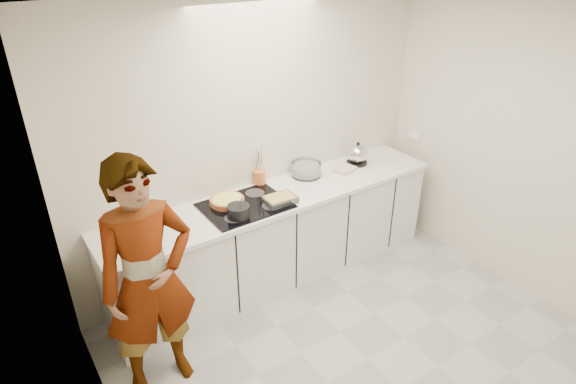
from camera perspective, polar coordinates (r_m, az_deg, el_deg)
floor at (r=4.07m, az=9.49°, el=-18.95°), size 3.60×3.20×0.00m
ceiling at (r=2.83m, az=13.81°, el=20.24°), size 3.60×3.20×0.00m
wall_back at (r=4.38m, az=-3.54°, el=5.84°), size 3.60×0.00×2.60m
wall_left at (r=2.52m, az=-20.43°, el=-14.80°), size 0.00×3.20×2.60m
wall_right at (r=4.62m, az=27.20°, el=3.83°), size 0.02×3.20×2.60m
base_cabinets at (r=4.55m, az=-1.12°, el=-5.58°), size 3.20×0.58×0.87m
countertop at (r=4.31m, az=-1.18°, el=-0.53°), size 3.24×0.64×0.04m
hob at (r=4.13m, az=-5.09°, el=-1.61°), size 0.72×0.54×0.01m
tart_dish at (r=4.15m, az=-7.23°, el=-1.02°), size 0.38×0.38×0.05m
saucepan at (r=3.93m, az=-5.89°, el=-2.30°), size 0.23×0.23×0.18m
baking_dish at (r=4.14m, az=-0.99°, el=-0.84°), size 0.28×0.21×0.05m
mixing_bowl at (r=4.63m, az=2.18°, el=2.66°), size 0.33×0.33×0.13m
tea_towel at (r=4.77m, az=6.78°, el=2.66°), size 0.24×0.19×0.03m
kettle at (r=4.91m, az=8.22°, el=4.41°), size 0.25×0.25×0.24m
utensil_crock at (r=4.46m, az=-3.36°, el=1.72°), size 0.13×0.13×0.14m
cook at (r=3.41m, az=-16.20°, el=-10.05°), size 0.67×0.44×1.81m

